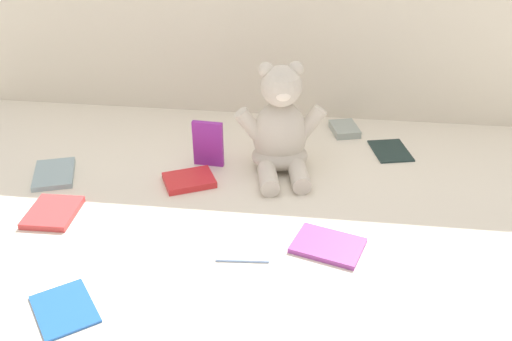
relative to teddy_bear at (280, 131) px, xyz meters
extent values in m
plane|color=silver|center=(-0.05, -0.09, -0.10)|extent=(3.20, 3.20, 0.00)
ellipsoid|color=beige|center=(0.00, 0.01, -0.01)|extent=(0.15, 0.13, 0.17)
ellipsoid|color=beige|center=(0.00, 0.00, -0.07)|extent=(0.16, 0.14, 0.06)
sphere|color=beige|center=(0.00, 0.00, 0.11)|extent=(0.11, 0.11, 0.10)
ellipsoid|color=white|center=(0.01, -0.03, 0.11)|extent=(0.04, 0.04, 0.03)
sphere|color=beige|center=(-0.04, 0.01, 0.15)|extent=(0.04, 0.04, 0.04)
sphere|color=beige|center=(0.03, 0.02, 0.15)|extent=(0.04, 0.04, 0.04)
cylinder|color=beige|center=(-0.07, -0.01, 0.02)|extent=(0.08, 0.05, 0.09)
cylinder|color=beige|center=(0.07, 0.02, 0.02)|extent=(0.08, 0.05, 0.09)
cylinder|color=beige|center=(-0.02, -0.09, -0.08)|extent=(0.06, 0.10, 0.04)
cylinder|color=beige|center=(0.05, -0.07, -0.08)|extent=(0.06, 0.10, 0.04)
cube|color=#8AA4AC|center=(-0.53, -0.11, -0.09)|extent=(0.13, 0.16, 0.01)
cube|color=red|center=(-0.20, -0.10, -0.09)|extent=(0.14, 0.13, 0.02)
cube|color=#953B94|center=(0.12, -0.31, -0.09)|extent=(0.16, 0.13, 0.01)
cube|color=#245CB2|center=(-0.32, -0.54, -0.09)|extent=(0.15, 0.15, 0.01)
cube|color=purple|center=(-0.18, -0.01, -0.04)|extent=(0.08, 0.02, 0.12)
cube|color=#97A39C|center=(0.16, 0.22, -0.09)|extent=(0.09, 0.11, 0.02)
cube|color=#C6383A|center=(-0.47, -0.27, -0.09)|extent=(0.10, 0.12, 0.01)
cube|color=#182B29|center=(0.28, 0.12, -0.10)|extent=(0.12, 0.14, 0.01)
cube|color=#88A7D9|center=(-0.04, -0.33, -0.09)|extent=(0.11, 0.10, 0.01)
camera|label=1|loc=(0.10, -1.23, 0.61)|focal=40.55mm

